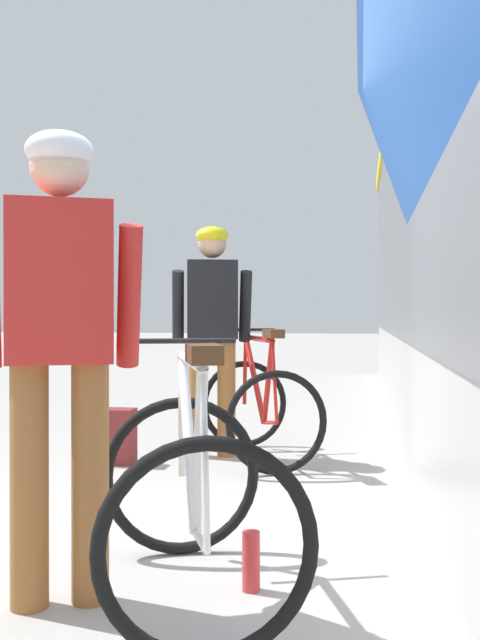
# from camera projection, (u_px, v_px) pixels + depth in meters

# --- Properties ---
(ground_plane) EXTENTS (80.00, 80.00, 0.00)m
(ground_plane) POSITION_uv_depth(u_px,v_px,m) (118.00, 539.00, 3.37)
(ground_plane) COLOR #A09E99
(cyclist_near_in_dark) EXTENTS (0.66, 0.41, 1.76)m
(cyclist_near_in_dark) POSITION_uv_depth(u_px,v_px,m) (212.00, 319.00, 5.34)
(cyclist_near_in_dark) COLOR #935B2D
(cyclist_near_in_dark) RESTS_ON ground
(cyclist_far_in_red) EXTENTS (0.66, 0.49, 1.76)m
(cyclist_far_in_red) POSITION_uv_depth(u_px,v_px,m) (60.00, 322.00, 2.60)
(cyclist_far_in_red) COLOR #935B2D
(cyclist_far_in_red) RESTS_ON ground
(bicycle_near_red) EXTENTS (1.06, 1.26, 0.99)m
(bicycle_near_red) POSITION_uv_depth(u_px,v_px,m) (259.00, 406.00, 5.20)
(bicycle_near_red) COLOR black
(bicycle_near_red) RESTS_ON ground
(bicycle_far_white) EXTENTS (1.02, 1.24, 0.99)m
(bicycle_far_white) POSITION_uv_depth(u_px,v_px,m) (192.00, 494.00, 2.63)
(bicycle_far_white) COLOR black
(bicycle_far_white) RESTS_ON ground
(backpack_on_platform) EXTENTS (0.28, 0.18, 0.40)m
(backpack_on_platform) POSITION_uv_depth(u_px,v_px,m) (115.00, 436.00, 5.07)
(backpack_on_platform) COLOR maroon
(backpack_on_platform) RESTS_ON ground
(water_bottle_near_the_bikes) EXTENTS (0.07, 0.07, 0.23)m
(water_bottle_near_the_bikes) POSITION_uv_depth(u_px,v_px,m) (251.00, 561.00, 2.73)
(water_bottle_near_the_bikes) COLOR red
(water_bottle_near_the_bikes) RESTS_ON ground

